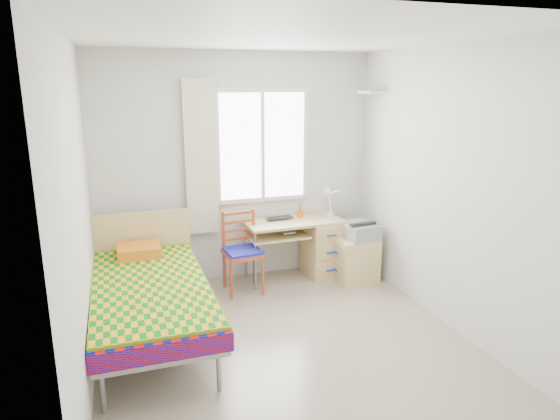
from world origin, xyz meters
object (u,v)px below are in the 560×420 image
(chair, at_px, (242,246))
(bed, at_px, (150,289))
(desk, at_px, (317,244))
(printer, at_px, (359,230))
(cabinet, at_px, (354,259))

(chair, bearing_deg, bed, -150.44)
(bed, relative_size, desk, 1.88)
(desk, height_order, chair, chair)
(bed, distance_m, printer, 2.49)
(bed, height_order, chair, bed)
(bed, bearing_deg, desk, 23.96)
(cabinet, bearing_deg, printer, -4.40)
(desk, distance_m, chair, 0.97)
(printer, bearing_deg, desk, 138.40)
(desk, distance_m, cabinet, 0.47)
(bed, distance_m, chair, 1.30)
(chair, distance_m, cabinet, 1.34)
(bed, bearing_deg, cabinet, 14.46)
(desk, distance_m, printer, 0.54)
(chair, height_order, printer, chair)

